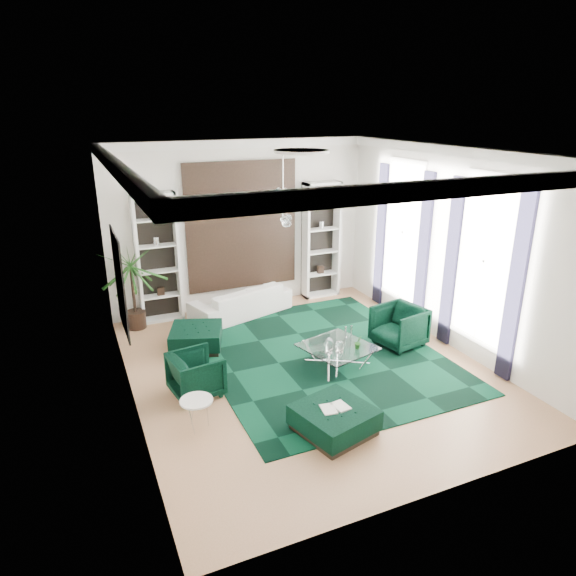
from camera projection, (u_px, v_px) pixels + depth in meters
name	position (u px, v px, depth m)	size (l,w,h in m)	color
floor	(307.00, 368.00, 9.25)	(6.00, 7.00, 0.02)	tan
ceiling	(310.00, 150.00, 7.98)	(6.00, 7.00, 0.02)	white
wall_back	(241.00, 226.00, 11.65)	(6.00, 0.02, 3.80)	silver
wall_front	(448.00, 355.00, 5.58)	(6.00, 0.02, 3.80)	silver
wall_left	(122.00, 292.00, 7.48)	(0.02, 7.00, 3.80)	silver
wall_right	(451.00, 249.00, 9.75)	(0.02, 7.00, 3.80)	silver
crown_molding	(310.00, 158.00, 8.01)	(6.00, 7.00, 0.18)	white
ceiling_medallion	(301.00, 151.00, 8.25)	(0.90, 0.90, 0.05)	white
tapestry	(242.00, 226.00, 11.60)	(2.50, 0.06, 2.80)	black
shelving_left	(158.00, 259.00, 10.91)	(0.90, 0.38, 2.80)	white
shelving_right	(321.00, 240.00, 12.38)	(0.90, 0.38, 2.80)	white
painting	(121.00, 283.00, 8.03)	(0.04, 1.30, 1.60)	black
window_near	(484.00, 261.00, 8.96)	(0.03, 1.10, 2.90)	white
curtain_near_a	(516.00, 289.00, 8.36)	(0.07, 0.30, 3.25)	black
curtain_near_b	(451.00, 263.00, 9.71)	(0.07, 0.30, 3.25)	black
window_far	(403.00, 232.00, 11.04)	(0.03, 1.10, 2.90)	white
curtain_far_a	(423.00, 252.00, 10.43)	(0.07, 0.30, 3.25)	black
curtain_far_b	(381.00, 236.00, 11.78)	(0.07, 0.30, 3.25)	black
rug	(321.00, 355.00, 9.72)	(4.20, 5.00, 0.02)	black
sofa	(241.00, 301.00, 11.50)	(2.29, 0.89, 0.67)	silver
armchair_left	(196.00, 374.00, 8.30)	(0.77, 0.79, 0.72)	black
armchair_right	(399.00, 326.00, 10.02)	(0.85, 0.88, 0.80)	black
coffee_table	(337.00, 356.00, 9.28)	(1.13, 1.13, 0.39)	white
ottoman_side	(196.00, 338.00, 9.94)	(0.95, 0.95, 0.42)	black
ottoman_front	(334.00, 420.00, 7.37)	(0.99, 0.99, 0.39)	black
book	(335.00, 407.00, 7.30)	(0.41, 0.28, 0.03)	white
side_table	(197.00, 414.00, 7.45)	(0.48, 0.48, 0.46)	white
palm	(132.00, 278.00, 10.57)	(1.40, 1.40, 2.24)	#1E5218
chandelier	(283.00, 208.00, 8.55)	(0.75, 0.75, 0.68)	white
table_plant	(358.00, 342.00, 9.08)	(0.14, 0.11, 0.25)	#1E5218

